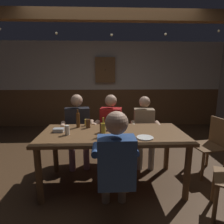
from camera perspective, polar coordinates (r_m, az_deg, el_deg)
name	(u,v)px	position (r m, az deg, el deg)	size (l,w,h in m)	color
ground_plane	(112,178)	(3.01, 0.12, -19.45)	(8.00, 8.00, 0.00)	#4C331E
back_wall_upper	(108,66)	(5.61, -1.23, 13.80)	(6.66, 0.12, 1.36)	beige
back_wall_wainscot	(108,107)	(5.69, -1.17, 1.40)	(6.66, 0.12, 1.09)	brown
ceiling_beam	(112,15)	(3.00, -0.14, 27.34)	(6.00, 0.14, 0.16)	brown
dining_table	(113,140)	(2.60, 0.25, -8.37)	(1.95, 0.92, 0.76)	brown
person_0	(78,126)	(3.29, -10.36, -4.27)	(0.60, 0.56, 1.21)	black
person_1	(110,126)	(3.26, -0.53, -4.30)	(0.54, 0.57, 1.20)	#AD1919
person_2	(144,127)	(3.32, 9.77, -4.60)	(0.51, 0.55, 1.17)	#997F60
person_3	(116,162)	(1.98, 1.14, -14.97)	(0.51, 0.54, 1.22)	#2D4C84
chair_empty_near_right	(212,144)	(3.35, 27.97, -8.58)	(0.51, 0.51, 0.88)	brown
table_candle	(119,134)	(2.40, 2.29, -6.63)	(0.04, 0.04, 0.08)	#F9E08C
condiment_caddy	(59,130)	(2.71, -15.91, -5.31)	(0.14, 0.10, 0.05)	#B2B7BC
plate_0	(145,138)	(2.40, 9.97, -7.67)	(0.21, 0.21, 0.01)	white
bottle_0	(103,129)	(2.41, -2.64, -5.23)	(0.06, 0.06, 0.25)	gold
bottle_1	(78,120)	(2.84, -10.29, -2.38)	(0.05, 0.05, 0.27)	#593314
pint_glass_0	(102,128)	(2.57, -2.93, -4.80)	(0.07, 0.07, 0.13)	#4C2D19
pint_glass_1	(87,122)	(2.93, -7.71, -3.15)	(0.06, 0.06, 0.10)	#E5C64C
pint_glass_2	(67,130)	(2.54, -13.45, -5.38)	(0.06, 0.06, 0.13)	white
pint_glass_3	(109,125)	(2.67, -0.83, -3.93)	(0.06, 0.06, 0.15)	#4C2D19
pint_glass_4	(88,123)	(2.81, -7.25, -3.47)	(0.07, 0.07, 0.13)	#4C2D19
wall_dart_cabinet	(105,70)	(5.47, -2.09, 12.64)	(0.56, 0.15, 0.70)	brown
string_lights	(112,30)	(2.90, -0.10, 23.68)	(4.70, 0.04, 0.19)	#F9EAB2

